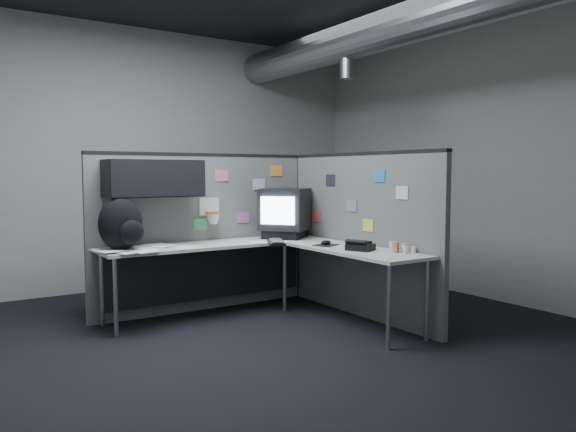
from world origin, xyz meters
TOP-DOWN VIEW (x-y plane):
  - room at (0.56, 0.00)m, footprint 5.62×5.62m
  - partition_back at (-0.25, 1.23)m, footprint 2.44×0.42m
  - partition_right at (1.10, 0.22)m, footprint 0.07×2.23m
  - desk at (0.15, 0.70)m, footprint 2.31×2.11m
  - monitor at (0.72, 0.99)m, footprint 0.65×0.65m
  - keyboard at (0.37, 0.61)m, footprint 0.31×0.43m
  - mouse at (0.70, 0.24)m, footprint 0.28×0.26m
  - phone at (0.75, -0.20)m, footprint 0.27×0.28m
  - bottles at (0.97, -0.53)m, footprint 0.15×0.17m
  - cup at (0.89, -0.48)m, footprint 0.09×0.09m
  - papers at (-0.86, 0.90)m, footprint 0.96×0.67m
  - backpack at (-1.06, 0.94)m, footprint 0.40×0.36m

SIDE VIEW (x-z plane):
  - desk at x=0.15m, z-range 0.25..0.98m
  - papers at x=-0.86m, z-range 0.73..0.75m
  - mouse at x=0.70m, z-range 0.72..0.77m
  - keyboard at x=0.37m, z-range 0.73..0.77m
  - bottles at x=0.97m, z-range 0.72..0.81m
  - phone at x=0.75m, z-range 0.72..0.82m
  - cup at x=0.89m, z-range 0.73..0.83m
  - partition_right at x=1.10m, z-range 0.00..1.63m
  - backpack at x=-1.06m, z-range 0.72..1.21m
  - partition_back at x=-0.25m, z-range 0.18..1.81m
  - monitor at x=0.72m, z-range 0.74..1.27m
  - room at x=0.56m, z-range 0.49..3.71m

